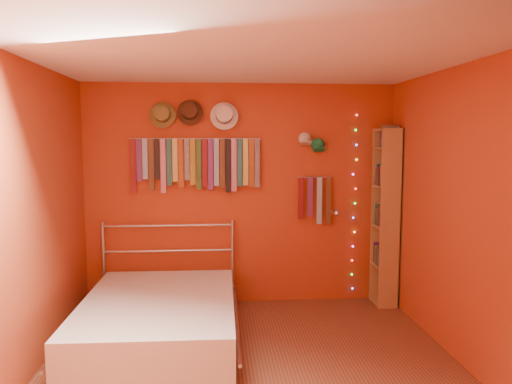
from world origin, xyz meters
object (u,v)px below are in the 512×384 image
object	(u,v)px
tie_rack	(197,162)
bookshelf	(389,216)
reading_lamp	(336,213)
bed	(159,319)

from	to	relation	value
tie_rack	bookshelf	xyz separation A→B (m)	(2.15, -0.16, -0.61)
reading_lamp	tie_rack	bearing A→B (deg)	174.16
tie_rack	bed	distance (m)	1.78
tie_rack	bookshelf	world-z (taller)	bookshelf
bookshelf	bed	bearing A→B (deg)	-160.09
tie_rack	bed	world-z (taller)	tie_rack
tie_rack	bookshelf	bearing A→B (deg)	-4.12
tie_rack	reading_lamp	distance (m)	1.65
bookshelf	bed	distance (m)	2.75
tie_rack	reading_lamp	size ratio (longest dim) A/B	5.06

